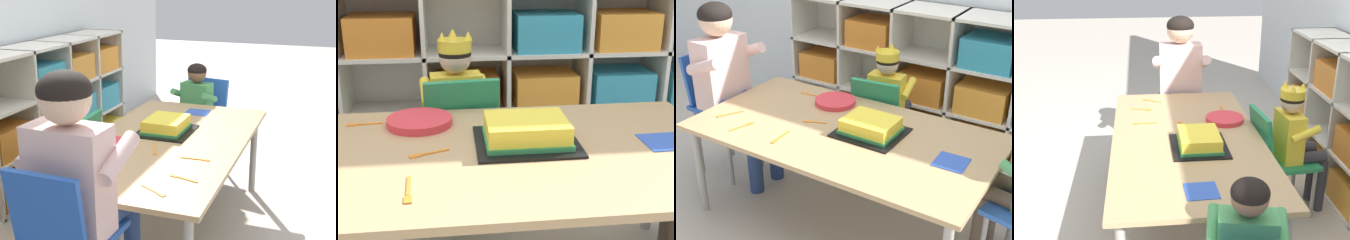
{
  "view_description": "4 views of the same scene",
  "coord_description": "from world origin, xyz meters",
  "views": [
    {
      "loc": [
        -2.27,
        -0.84,
        1.38
      ],
      "look_at": [
        0.03,
        0.0,
        0.65
      ],
      "focal_mm": 51.51,
      "sensor_mm": 36.0,
      "label": 1
    },
    {
      "loc": [
        -0.1,
        -1.31,
        1.12
      ],
      "look_at": [
        0.06,
        0.04,
        0.63
      ],
      "focal_mm": 50.38,
      "sensor_mm": 36.0,
      "label": 2
    },
    {
      "loc": [
        1.15,
        -1.79,
        1.65
      ],
      "look_at": [
        0.0,
        0.0,
        0.61
      ],
      "focal_mm": 51.18,
      "sensor_mm": 36.0,
      "label": 3
    },
    {
      "loc": [
        2.15,
        -0.24,
        1.52
      ],
      "look_at": [
        0.04,
        -0.03,
        0.66
      ],
      "focal_mm": 46.19,
      "sensor_mm": 36.0,
      "label": 4
    }
  ],
  "objects": [
    {
      "name": "ground",
      "position": [
        0.0,
        0.0,
        0.0
      ],
      "size": [
        16.0,
        16.0,
        0.0
      ],
      "primitive_type": "plane",
      "color": "#BCB2A3"
    },
    {
      "name": "activity_table",
      "position": [
        0.0,
        0.0,
        0.5
      ],
      "size": [
        1.53,
        0.81,
        0.55
      ],
      "color": "tan",
      "rests_on": "ground"
    },
    {
      "name": "classroom_chair_blue",
      "position": [
        -0.07,
        0.54,
        0.37
      ],
      "size": [
        0.35,
        0.39,
        0.66
      ],
      "rotation": [
        0.0,
        0.0,
        3.24
      ],
      "color": "#238451",
      "rests_on": "ground"
    },
    {
      "name": "child_with_crown",
      "position": [
        -0.08,
        0.65,
        0.5
      ],
      "size": [
        0.31,
        0.31,
        0.81
      ],
      "rotation": [
        0.0,
        0.0,
        3.24
      ],
      "color": "yellow",
      "rests_on": "ground"
    },
    {
      "name": "classroom_chair_adult_side",
      "position": [
        -0.94,
        0.05,
        0.47
      ],
      "size": [
        0.36,
        0.33,
        0.76
      ],
      "rotation": [
        0.0,
        0.0,
        1.54
      ],
      "color": "#1E4CA8",
      "rests_on": "ground"
    },
    {
      "name": "adult_helper_seated",
      "position": [
        -0.82,
        0.05,
        0.67
      ],
      "size": [
        0.44,
        0.41,
        1.07
      ],
      "rotation": [
        0.0,
        0.0,
        1.54
      ],
      "color": "beige",
      "rests_on": "ground"
    },
    {
      "name": "birthday_cake_on_tray",
      "position": [
        0.13,
        0.05,
        0.58
      ],
      "size": [
        0.32,
        0.29,
        0.08
      ],
      "color": "black",
      "rests_on": "activity_table"
    },
    {
      "name": "paper_plate_stack",
      "position": [
        -0.21,
        0.25,
        0.56
      ],
      "size": [
        0.23,
        0.23,
        0.03
      ],
      "primitive_type": "cylinder",
      "color": "#DB333D",
      "rests_on": "activity_table"
    },
    {
      "name": "paper_napkin_square",
      "position": [
        0.57,
        -0.0,
        0.55
      ],
      "size": [
        0.15,
        0.15,
        0.0
      ],
      "primitive_type": "cube",
      "rotation": [
        0.0,
        0.0,
        0.03
      ],
      "color": "#3356B7",
      "rests_on": "activity_table"
    },
    {
      "name": "fork_near_cake_tray",
      "position": [
        -0.22,
        -0.23,
        0.55
      ],
      "size": [
        0.02,
        0.14,
        0.0
      ],
      "rotation": [
        0.0,
        0.0,
        1.62
      ],
      "color": "orange",
      "rests_on": "activity_table"
    },
    {
      "name": "fork_at_table_front_edge",
      "position": [
        -0.41,
        0.28,
        0.55
      ],
      "size": [
        0.12,
        0.02,
        0.0
      ],
      "rotation": [
        0.0,
        0.0,
        0.07
      ],
      "color": "orange",
      "rests_on": "activity_table"
    },
    {
      "name": "fork_by_napkin",
      "position": [
        -0.18,
        -0.01,
        0.55
      ],
      "size": [
        0.12,
        0.06,
        0.0
      ],
      "rotation": [
        0.0,
        0.0,
        0.37
      ],
      "color": "orange",
      "rests_on": "activity_table"
    },
    {
      "name": "fork_near_child_seat",
      "position": [
        -0.45,
        -0.24,
        0.55
      ],
      "size": [
        0.05,
        0.14,
        0.0
      ],
      "rotation": [
        0.0,
        0.0,
        4.44
      ],
      "color": "orange",
      "rests_on": "activity_table"
    },
    {
      "name": "fork_beside_plate_stack",
      "position": [
        -0.62,
        -0.18,
        0.55
      ],
      "size": [
        0.08,
        0.13,
        0.0
      ],
      "rotation": [
        0.0,
        0.0,
        1.06
      ],
      "color": "orange",
      "rests_on": "activity_table"
    }
  ]
}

